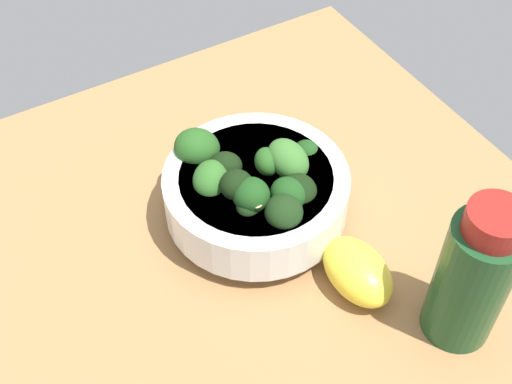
% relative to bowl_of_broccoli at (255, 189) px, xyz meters
% --- Properties ---
extents(ground_plane, '(0.65, 0.65, 0.03)m').
position_rel_bowl_of_broccoli_xyz_m(ground_plane, '(0.03, 0.04, -0.06)').
color(ground_plane, '#996D42').
extents(bowl_of_broccoli, '(0.19, 0.19, 0.10)m').
position_rel_bowl_of_broccoli_xyz_m(bowl_of_broccoli, '(0.00, 0.00, 0.00)').
color(bowl_of_broccoli, white).
rests_on(bowl_of_broccoli, ground_plane).
extents(lemon_wedge, '(0.05, 0.08, 0.05)m').
position_rel_bowl_of_broccoli_xyz_m(lemon_wedge, '(-0.04, 0.12, -0.02)').
color(lemon_wedge, yellow).
rests_on(lemon_wedge, ground_plane).
extents(bottle_short, '(0.06, 0.06, 0.16)m').
position_rel_bowl_of_broccoli_xyz_m(bottle_short, '(-0.10, 0.20, 0.03)').
color(bottle_short, '#194723').
rests_on(bottle_short, ground_plane).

